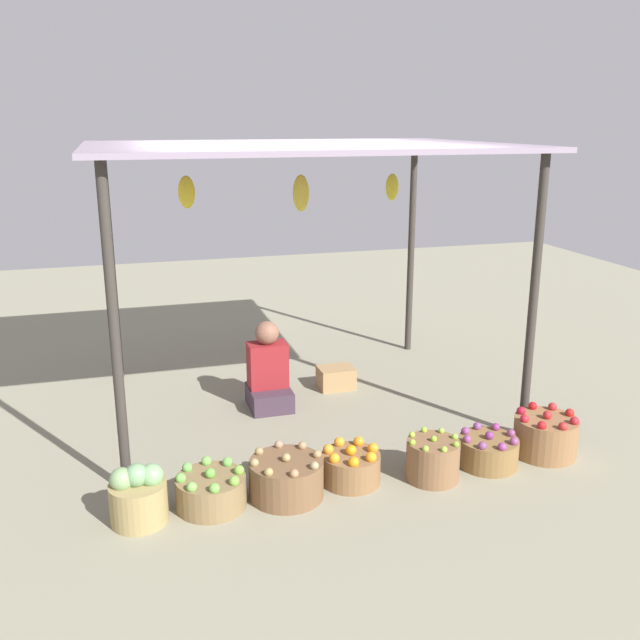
{
  "coord_description": "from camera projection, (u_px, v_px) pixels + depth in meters",
  "views": [
    {
      "loc": [
        -1.5,
        -5.7,
        2.47
      ],
      "look_at": [
        0.0,
        -0.62,
        0.95
      ],
      "focal_mm": 39.38,
      "sensor_mm": 36.0,
      "label": 1
    }
  ],
  "objects": [
    {
      "name": "ground_plane",
      "position": [
        301.0,
        403.0,
        6.34
      ],
      "size": [
        14.0,
        14.0,
        0.0
      ],
      "primitive_type": "plane",
      "color": "gray"
    },
    {
      "name": "market_stall_structure",
      "position": [
        298.0,
        163.0,
        5.75
      ],
      "size": [
        3.4,
        2.63,
        2.28
      ],
      "color": "#38332D",
      "rests_on": "ground"
    },
    {
      "name": "vendor_person",
      "position": [
        268.0,
        374.0,
        6.2
      ],
      "size": [
        0.36,
        0.44,
        0.78
      ],
      "color": "#3F2E3C",
      "rests_on": "ground"
    },
    {
      "name": "basket_cabbages",
      "position": [
        138.0,
        497.0,
        4.43
      ],
      "size": [
        0.36,
        0.36,
        0.4
      ],
      "color": "#9C8753",
      "rests_on": "ground"
    },
    {
      "name": "basket_green_apples",
      "position": [
        211.0,
        491.0,
        4.61
      ],
      "size": [
        0.46,
        0.46,
        0.28
      ],
      "color": "olive",
      "rests_on": "ground"
    },
    {
      "name": "basket_potatoes",
      "position": [
        286.0,
        478.0,
        4.74
      ],
      "size": [
        0.5,
        0.5,
        0.32
      ],
      "color": "brown",
      "rests_on": "ground"
    },
    {
      "name": "basket_oranges",
      "position": [
        351.0,
        467.0,
        4.93
      ],
      "size": [
        0.42,
        0.42,
        0.28
      ],
      "color": "brown",
      "rests_on": "ground"
    },
    {
      "name": "basket_limes",
      "position": [
        433.0,
        459.0,
        4.97
      ],
      "size": [
        0.38,
        0.38,
        0.33
      ],
      "color": "brown",
      "rests_on": "ground"
    },
    {
      "name": "basket_purple_onions",
      "position": [
        488.0,
        451.0,
        5.18
      ],
      "size": [
        0.44,
        0.44,
        0.27
      ],
      "color": "brown",
      "rests_on": "ground"
    },
    {
      "name": "basket_red_apples",
      "position": [
        545.0,
        435.0,
        5.33
      ],
      "size": [
        0.47,
        0.47,
        0.35
      ],
      "color": "olive",
      "rests_on": "ground"
    },
    {
      "name": "wooden_crate_near_vendor",
      "position": [
        336.0,
        378.0,
        6.67
      ],
      "size": [
        0.33,
        0.26,
        0.2
      ],
      "primitive_type": "cube",
      "color": "#A37F51",
      "rests_on": "ground"
    }
  ]
}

